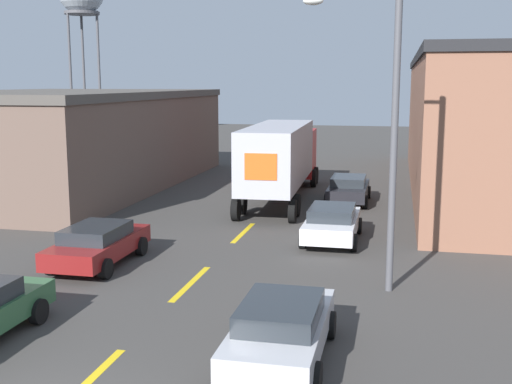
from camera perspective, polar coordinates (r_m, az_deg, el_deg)
road_centerline at (r=19.22m, az=-5.82°, el=-8.07°), size 0.20×16.65×0.01m
warehouse_left at (r=38.42m, az=-17.27°, el=4.56°), size 13.26×21.70×5.38m
semi_truck at (r=32.17m, az=2.32°, el=3.33°), size 3.16×12.75×3.84m
parked_car_right_near at (r=13.93m, az=2.25°, el=-11.97°), size 2.04×4.46×1.33m
parked_car_left_far at (r=21.44m, az=-13.88°, el=-4.46°), size 2.04×4.46×1.33m
parked_car_right_mid at (r=24.08m, az=6.79°, el=-2.68°), size 2.04×4.46×1.33m
parked_car_right_far at (r=31.84m, az=8.23°, el=0.32°), size 2.04×4.46×1.33m
street_lamp at (r=17.99m, az=11.26°, el=6.19°), size 2.67×0.32×8.29m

